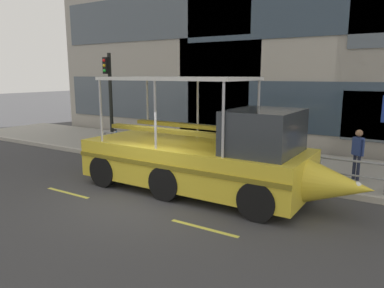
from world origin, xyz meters
The scene contains 10 objects.
ground_plane centered at (0.00, 0.00, 0.00)m, with size 120.00×120.00×0.00m, color #3D3D3F.
sidewalk centered at (0.00, 5.60, 0.09)m, with size 32.00×4.80×0.18m, color #99968E.
curb_edge centered at (0.00, 3.11, 0.09)m, with size 32.00×0.18×0.18m, color #B2ADA3.
lane_centreline centered at (0.00, -0.95, 0.00)m, with size 25.80×0.12×0.01m.
curb_guardrail centered at (0.24, 3.45, 0.78)m, with size 11.17×0.09×0.90m.
traffic_light_pole centered at (-5.51, 4.06, 2.77)m, with size 0.24×0.46×4.29m.
leaned_bicycle centered at (-4.80, 3.79, 0.56)m, with size 1.74×0.46×0.96m.
duck_tour_boat centered at (1.17, 1.32, 1.11)m, with size 8.70×2.66×3.47m.
pedestrian_near_bow centered at (4.83, 4.59, 1.17)m, with size 0.41×0.32×1.64m.
pedestrian_mid_left centered at (0.20, 4.89, 1.14)m, with size 0.45×0.23×1.60m.
Camera 1 is at (6.43, -7.81, 3.54)m, focal length 33.95 mm.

